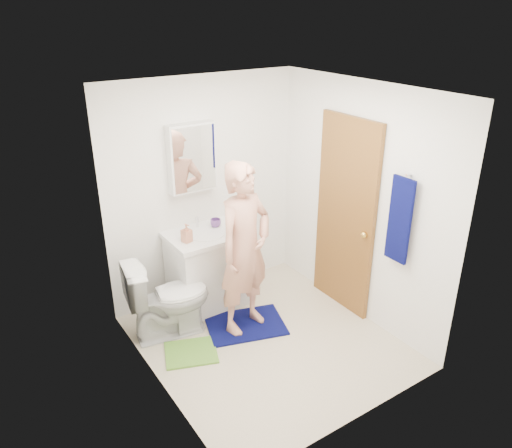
{
  "coord_description": "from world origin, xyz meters",
  "views": [
    {
      "loc": [
        -2.3,
        -3.25,
        3.03
      ],
      "look_at": [
        0.03,
        0.25,
        1.15
      ],
      "focal_mm": 35.0,
      "sensor_mm": 36.0,
      "label": 1
    }
  ],
  "objects": [
    {
      "name": "vanity_cabinet",
      "position": [
        -0.15,
        0.91,
        0.4
      ],
      "size": [
        0.75,
        0.55,
        0.8
      ],
      "primitive_type": "cube",
      "color": "white",
      "rests_on": "floor"
    },
    {
      "name": "soap_dispenser",
      "position": [
        -0.4,
        0.84,
        0.95
      ],
      "size": [
        0.11,
        0.11,
        0.19
      ],
      "primitive_type": "imported",
      "rotation": [
        0.0,
        0.0,
        0.26
      ],
      "color": "tan",
      "rests_on": "countertop"
    },
    {
      "name": "man",
      "position": [
        -0.04,
        0.33,
        0.88
      ],
      "size": [
        0.71,
        0.55,
        1.72
      ],
      "primitive_type": "imported",
      "rotation": [
        0.0,
        0.0,
        0.25
      ],
      "color": "tan",
      "rests_on": "bath_mat"
    },
    {
      "name": "medicine_cabinet",
      "position": [
        -0.15,
        1.14,
        1.6
      ],
      "size": [
        0.5,
        0.12,
        0.7
      ],
      "primitive_type": "cube",
      "color": "white",
      "rests_on": "wall_back"
    },
    {
      "name": "mirror_panel",
      "position": [
        -0.15,
        1.08,
        1.6
      ],
      "size": [
        0.46,
        0.01,
        0.66
      ],
      "primitive_type": "cube",
      "color": "white",
      "rests_on": "wall_back"
    },
    {
      "name": "green_rug",
      "position": [
        -0.7,
        0.25,
        0.01
      ],
      "size": [
        0.59,
        0.55,
        0.02
      ],
      "primitive_type": "cube",
      "rotation": [
        0.0,
        0.0,
        -0.36
      ],
      "color": "#67A637",
      "rests_on": "floor"
    },
    {
      "name": "towel",
      "position": [
        1.03,
        -0.57,
        1.25
      ],
      "size": [
        0.03,
        0.24,
        0.8
      ],
      "primitive_type": "cube",
      "color": "#080C4D",
      "rests_on": "wall_right"
    },
    {
      "name": "faucet",
      "position": [
        -0.15,
        1.09,
        0.91
      ],
      "size": [
        0.03,
        0.03,
        0.12
      ],
      "primitive_type": "cylinder",
      "color": "silver",
      "rests_on": "countertop"
    },
    {
      "name": "door",
      "position": [
        1.07,
        0.15,
        1.02
      ],
      "size": [
        0.05,
        0.8,
        2.05
      ],
      "primitive_type": "cube",
      "color": "#946029",
      "rests_on": "ground"
    },
    {
      "name": "towel_hook",
      "position": [
        1.07,
        -0.57,
        1.67
      ],
      "size": [
        0.06,
        0.02,
        0.02
      ],
      "primitive_type": "cylinder",
      "rotation": [
        0.0,
        1.57,
        0.0
      ],
      "color": "silver",
      "rests_on": "wall_right"
    },
    {
      "name": "wall_back",
      "position": [
        0.0,
        1.21,
        1.2
      ],
      "size": [
        2.2,
        0.02,
        2.4
      ],
      "primitive_type": "cube",
      "color": "white",
      "rests_on": "ground"
    },
    {
      "name": "wall_left",
      "position": [
        -1.11,
        0.0,
        1.2
      ],
      "size": [
        0.02,
        2.4,
        2.4
      ],
      "primitive_type": "cube",
      "color": "white",
      "rests_on": "ground"
    },
    {
      "name": "sink_basin",
      "position": [
        -0.15,
        0.91,
        0.84
      ],
      "size": [
        0.4,
        0.4,
        0.03
      ],
      "primitive_type": "cylinder",
      "color": "white",
      "rests_on": "countertop"
    },
    {
      "name": "bath_mat",
      "position": [
        -0.04,
        0.34,
        0.01
      ],
      "size": [
        0.9,
        0.76,
        0.02
      ],
      "primitive_type": "cube",
      "rotation": [
        0.0,
        0.0,
        -0.31
      ],
      "color": "#080C4D",
      "rests_on": "floor"
    },
    {
      "name": "toothbrush_cup",
      "position": [
        0.02,
        1.0,
        0.89
      ],
      "size": [
        0.13,
        0.13,
        0.09
      ],
      "primitive_type": "imported",
      "rotation": [
        0.0,
        0.0,
        0.17
      ],
      "color": "#6B408E",
      "rests_on": "countertop"
    },
    {
      "name": "door_knob",
      "position": [
        1.03,
        -0.17,
        0.95
      ],
      "size": [
        0.07,
        0.07,
        0.07
      ],
      "primitive_type": "sphere",
      "color": "gold",
      "rests_on": "door"
    },
    {
      "name": "ceiling",
      "position": [
        0.0,
        0.0,
        2.41
      ],
      "size": [
        2.2,
        2.4,
        0.02
      ],
      "primitive_type": "cube",
      "color": "white",
      "rests_on": "ground"
    },
    {
      "name": "wall_right",
      "position": [
        1.11,
        0.0,
        1.2
      ],
      "size": [
        0.02,
        2.4,
        2.4
      ],
      "primitive_type": "cube",
      "color": "white",
      "rests_on": "ground"
    },
    {
      "name": "toilet",
      "position": [
        -0.72,
        0.65,
        0.41
      ],
      "size": [
        0.86,
        0.58,
        0.81
      ],
      "primitive_type": "imported",
      "rotation": [
        0.0,
        0.0,
        1.4
      ],
      "color": "white",
      "rests_on": "floor"
    },
    {
      "name": "floor",
      "position": [
        0.0,
        0.0,
        -0.01
      ],
      "size": [
        2.2,
        2.4,
        0.02
      ],
      "primitive_type": "cube",
      "color": "beige",
      "rests_on": "ground"
    },
    {
      "name": "countertop",
      "position": [
        -0.15,
        0.91,
        0.83
      ],
      "size": [
        0.79,
        0.59,
        0.05
      ],
      "primitive_type": "cube",
      "color": "white",
      "rests_on": "vanity_cabinet"
    },
    {
      "name": "wall_front",
      "position": [
        0.0,
        -1.21,
        1.2
      ],
      "size": [
        2.2,
        0.02,
        2.4
      ],
      "primitive_type": "cube",
      "color": "white",
      "rests_on": "ground"
    }
  ]
}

